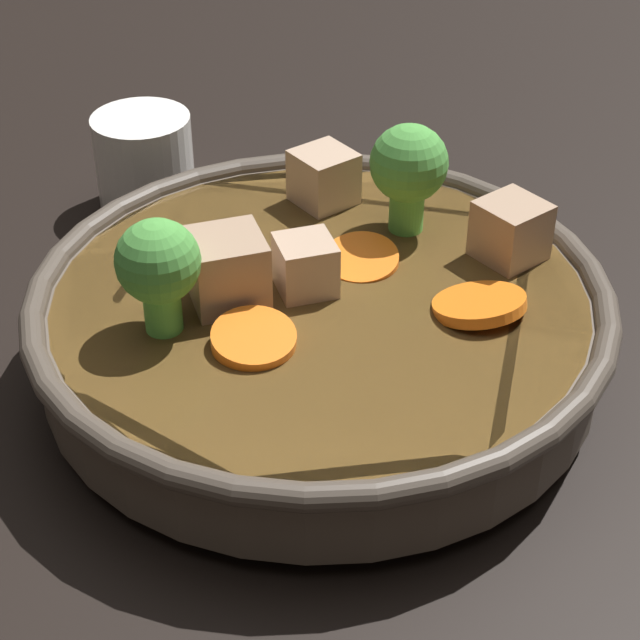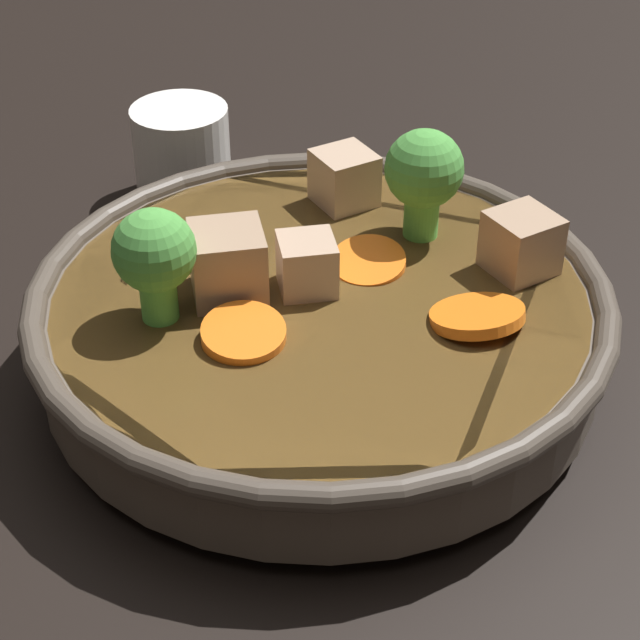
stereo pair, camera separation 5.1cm
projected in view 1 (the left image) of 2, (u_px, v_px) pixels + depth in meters
name	position (u px, v px, depth m)	size (l,w,h in m)	color
ground_plane	(320.00, 373.00, 0.53)	(3.00, 3.00, 0.00)	black
stirfry_bowl	(320.00, 314.00, 0.51)	(0.28, 0.28, 0.11)	#51473D
tea_cup	(144.00, 161.00, 0.65)	(0.06, 0.06, 0.06)	white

